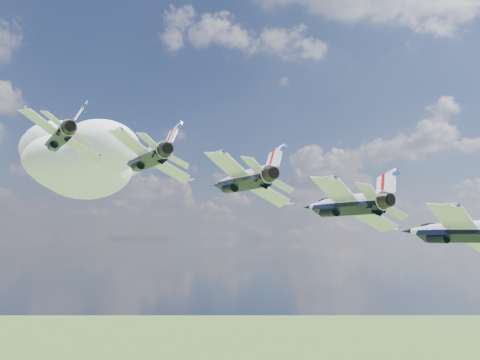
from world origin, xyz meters
TOP-DOWN VIEW (x-y plane):
  - cloud_far at (50.05, 192.71)m, footprint 66.29×52.09m
  - jet_0 at (-26.26, 31.34)m, footprint 15.06×18.68m
  - jet_1 at (-18.05, 21.90)m, footprint 15.06×18.68m
  - jet_2 at (-9.84, 12.46)m, footprint 15.06×18.68m
  - jet_3 at (-1.63, 3.01)m, footprint 15.06×18.68m
  - jet_4 at (6.58, -6.43)m, footprint 15.06×18.68m

SIDE VIEW (x-z plane):
  - jet_4 at x=6.58m, z-range 137.84..147.94m
  - jet_3 at x=-1.63m, z-range 141.03..151.13m
  - jet_2 at x=-9.84m, z-range 144.22..154.33m
  - jet_1 at x=-18.05m, z-range 147.42..157.52m
  - jet_0 at x=-26.26m, z-range 150.61..160.71m
  - cloud_far at x=50.05m, z-range 166.94..192.98m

